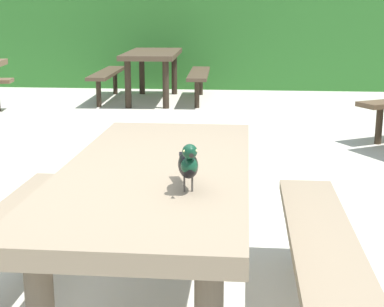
% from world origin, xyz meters
% --- Properties ---
extents(hedge_wall, '(28.00, 1.29, 2.26)m').
position_xyz_m(hedge_wall, '(0.00, 8.53, 1.13)').
color(hedge_wall, '#2D6B28').
rests_on(hedge_wall, ground).
extents(picnic_table_foreground, '(1.69, 1.80, 0.74)m').
position_xyz_m(picnic_table_foreground, '(0.07, 0.13, 0.56)').
color(picnic_table_foreground, '#84725B').
rests_on(picnic_table_foreground, ground).
extents(bird_grackle, '(0.10, 0.28, 0.18)m').
position_xyz_m(bird_grackle, '(0.24, -0.22, 0.84)').
color(bird_grackle, black).
rests_on(bird_grackle, picnic_table_foreground).
extents(picnic_table_mid_right, '(1.74, 1.83, 0.74)m').
position_xyz_m(picnic_table_mid_right, '(-0.98, 6.59, 0.56)').
color(picnic_table_mid_right, '#473828').
rests_on(picnic_table_mid_right, ground).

